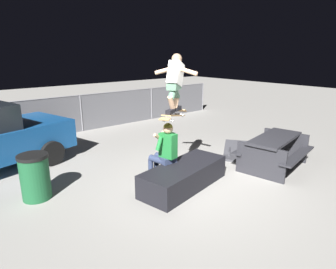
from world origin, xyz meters
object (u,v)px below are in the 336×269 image
Objects in this scene: ledge_box_main at (184,176)px; skateboard at (174,116)px; person_sitting_on_ledge at (164,150)px; skater_airborne at (175,80)px; kicker_ramp at (241,154)px; trash_bin at (35,177)px; picnic_table_back at (274,147)px.

ledge_box_main is 1.24m from skateboard.
skater_airborne is (0.22, -0.07, 1.40)m from person_sitting_on_ledge.
skateboard reaches higher than kicker_ramp.
kicker_ramp is at bearing 0.60° from skater_airborne.
person_sitting_on_ledge is 2.66m from kicker_ramp.
skateboard is at bearing 91.49° from ledge_box_main.
ledge_box_main is 0.67m from person_sitting_on_ledge.
skateboard reaches higher than person_sitting_on_ledge.
ledge_box_main reaches higher than kicker_ramp.
ledge_box_main is at bearing -88.51° from skateboard.
trash_bin is (-2.26, 1.00, -0.29)m from person_sitting_on_ledge.
trash_bin reaches higher than kicker_ramp.
kicker_ramp is 4.97m from trash_bin.
picnic_table_back is (2.35, -0.90, -0.93)m from skateboard.
picnic_table_back reaches higher than kicker_ramp.
person_sitting_on_ledge is 0.68× the size of picnic_table_back.
kicker_ramp is 0.71× the size of picnic_table_back.
picnic_table_back is at bearing -21.66° from person_sitting_on_ledge.
kicker_ramp is at bearing 86.65° from picnic_table_back.
person_sitting_on_ledge is (-0.18, 0.42, 0.49)m from ledge_box_main.
trash_bin is at bearing 155.80° from skateboard.
kicker_ramp is at bearing -1.07° from person_sitting_on_ledge.
trash_bin reaches higher than ledge_box_main.
picnic_table_back is 5.19m from trash_bin.
skater_airborne is 0.83× the size of kicker_ramp.
person_sitting_on_ledge is 0.96× the size of kicker_ramp.
person_sitting_on_ledge is at bearing 150.26° from skateboard.
skater_airborne is 1.30× the size of trash_bin.
skateboard is 0.89× the size of skater_airborne.
person_sitting_on_ledge is at bearing 158.34° from picnic_table_back.
skater_airborne reaches higher than person_sitting_on_ledge.
trash_bin is (-2.49, 1.07, -1.69)m from skater_airborne.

